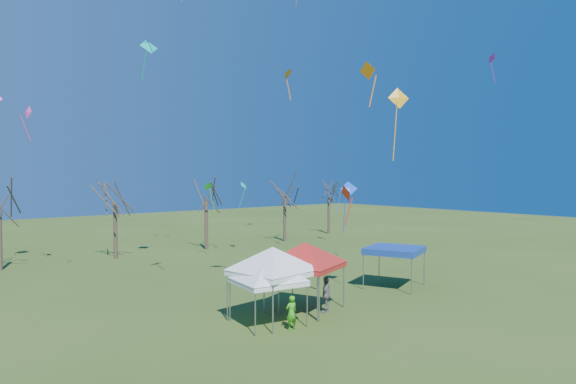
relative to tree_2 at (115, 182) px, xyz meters
name	(u,v)px	position (x,y,z in m)	size (l,w,h in m)	color
ground	(351,317)	(2.37, -24.38, -6.29)	(140.00, 140.00, 0.00)	#324D18
tree_2	(115,182)	(0.00, 0.00, 0.00)	(3.71, 3.71, 8.18)	#3D2D21
tree_3	(206,184)	(8.40, -0.33, -0.21)	(3.59, 3.59, 7.91)	#3D2D21
tree_4	(285,183)	(17.72, -0.38, -0.23)	(3.58, 3.58, 7.89)	#3D2D21
tree_5	(329,185)	(26.09, 1.69, -0.56)	(3.39, 3.39, 7.46)	#3D2D21
tent_white_west	(268,263)	(-1.53, -22.75, -3.44)	(3.95, 3.95, 3.53)	gray
tent_white_mid	(273,252)	(-0.96, -22.38, -3.01)	(4.57, 4.57, 4.06)	gray
tent_red	(305,247)	(1.37, -22.06, -3.02)	(4.27, 4.27, 4.05)	gray
tent_blue	(394,250)	(9.20, -21.52, -4.01)	(4.10, 4.10, 2.48)	gray
person_green	(291,313)	(-1.23, -24.10, -5.52)	(0.56, 0.37, 1.54)	green
person_grey	(326,295)	(1.96, -23.03, -5.38)	(1.06, 0.44, 1.81)	slate
kite_27	(368,71)	(6.32, -21.85, 6.53)	(0.70, 1.11, 2.66)	orange
kite_11	(149,47)	(-0.31, -7.48, 9.60)	(1.40, 0.96, 2.94)	#0BB09A
kite_19	(244,186)	(9.81, -4.37, -0.35)	(1.06, 0.94, 2.31)	#0BA98C
kite_17	(349,189)	(7.76, -19.03, -0.26)	(1.30, 1.18, 3.29)	blue
kite_9	(492,59)	(13.50, -25.33, 7.63)	(0.72, 0.45, 1.79)	purple
kite_1	(347,194)	(3.45, -22.97, -0.32)	(0.65, 1.01, 2.12)	red
kite_13	(27,113)	(-7.11, -2.82, 4.91)	(0.69, 1.00, 2.48)	#F7369F
kite_12	(339,184)	(20.67, -5.27, -0.35)	(1.14, 1.27, 3.33)	blue
kite_5	(399,99)	(5.12, -24.98, 4.48)	(1.20, 0.85, 3.75)	#FAAB1A
kite_18	(288,74)	(4.63, -16.71, 6.91)	(0.93, 0.81, 2.01)	orange
kite_22	(208,188)	(5.57, -5.49, -0.41)	(0.80, 0.83, 2.63)	#189F1D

